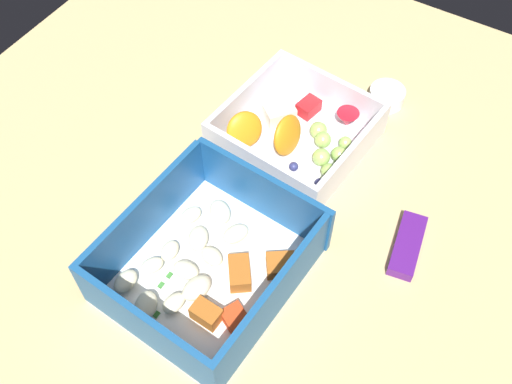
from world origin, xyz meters
TOP-DOWN VIEW (x-y plane):
  - table_surface at (0.00, 0.00)cm, footprint 80.00×80.00cm
  - pasta_container at (8.52, -0.84)cm, footprint 18.47×16.24cm
  - fruit_bowl at (-9.96, -1.82)cm, footprint 15.52×15.65cm
  - candy_bar at (-3.88, 13.91)cm, footprint 7.32×3.62cm
  - paper_cup_liner at (-20.86, 4.05)cm, footprint 4.05×4.05cm

SIDE VIEW (x-z plane):
  - table_surface at x=0.00cm, z-range 0.00..2.00cm
  - candy_bar at x=-3.88cm, z-range 2.00..3.20cm
  - paper_cup_liner at x=-20.86cm, z-range 2.00..3.83cm
  - fruit_bowl at x=-9.96cm, z-range 1.01..6.30cm
  - pasta_container at x=8.52cm, z-range 0.75..7.50cm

